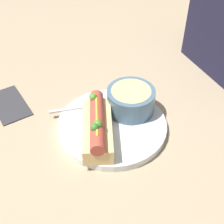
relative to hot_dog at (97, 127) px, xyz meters
name	(u,v)px	position (x,y,z in m)	size (l,w,h in m)	color
ground_plane	(112,129)	(-0.02, 0.04, -0.04)	(4.00, 4.00, 0.00)	tan
dinner_plate	(112,126)	(-0.02, 0.04, -0.04)	(0.24, 0.24, 0.02)	white
hot_dog	(97,127)	(0.00, 0.00, 0.00)	(0.17, 0.11, 0.07)	#E5C17F
soup_bowl	(131,99)	(-0.05, 0.10, 0.00)	(0.11, 0.11, 0.05)	slate
spoon	(105,103)	(-0.09, 0.05, -0.02)	(0.05, 0.18, 0.01)	#B7B7BC
napkin	(9,104)	(-0.20, -0.15, -0.04)	(0.14, 0.09, 0.01)	#333338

